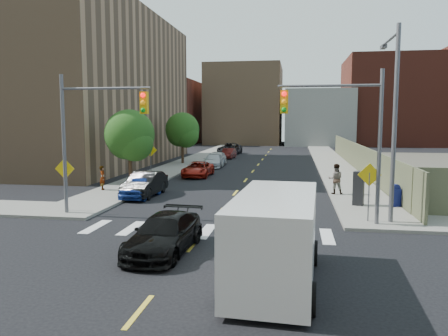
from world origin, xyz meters
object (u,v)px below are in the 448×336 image
(parked_car_grey, at_px, (230,149))
(parked_car_white, at_px, (216,159))
(parked_car_silver, at_px, (214,161))
(cargo_van, at_px, (276,235))
(parked_car_maroon, at_px, (228,153))
(black_sedan, at_px, (165,234))
(payphone, at_px, (358,188))
(mailbox, at_px, (395,196))
(pedestrian_west, at_px, (103,178))
(parked_car_red, at_px, (198,169))
(pedestrian_east, at_px, (336,179))
(parked_car_black, at_px, (145,184))
(parked_car_blue, at_px, (141,187))

(parked_car_grey, bearing_deg, parked_car_white, -82.32)
(parked_car_silver, bearing_deg, cargo_van, -76.51)
(parked_car_maroon, bearing_deg, black_sedan, -81.87)
(parked_car_maroon, xyz_separation_m, payphone, (11.47, -28.26, 0.45))
(mailbox, relative_size, pedestrian_west, 0.76)
(mailbox, xyz_separation_m, payphone, (-1.93, -0.01, 0.34))
(payphone, distance_m, pedestrian_west, 16.23)
(parked_car_red, height_order, payphone, payphone)
(parked_car_white, xyz_separation_m, cargo_van, (7.50, -31.52, 0.66))
(pedestrian_east, bearing_deg, parked_car_grey, -70.55)
(black_sedan, xyz_separation_m, pedestrian_east, (7.17, 12.91, 0.42))
(parked_car_maroon, relative_size, black_sedan, 0.81)
(parked_car_black, relative_size, parked_car_grey, 0.82)
(parked_car_blue, xyz_separation_m, parked_car_black, (0.04, 0.52, 0.08))
(parked_car_blue, bearing_deg, parked_car_silver, 88.43)
(parked_car_maroon, relative_size, cargo_van, 0.64)
(cargo_van, xyz_separation_m, payphone, (3.97, 11.57, -0.33))
(parked_car_black, relative_size, parked_car_white, 1.05)
(parked_car_maroon, relative_size, mailbox, 3.13)
(parked_car_maroon, xyz_separation_m, black_sedan, (3.40, -37.66, 0.06))
(black_sedan, distance_m, pedestrian_east, 14.77)
(parked_car_red, height_order, cargo_van, cargo_van)
(cargo_van, bearing_deg, black_sedan, 155.50)
(parked_car_red, xyz_separation_m, parked_car_maroon, (0.00, 17.06, -0.01))
(parked_car_blue, relative_size, pedestrian_east, 2.11)
(parked_car_maroon, xyz_separation_m, parked_car_grey, (-0.78, 6.20, 0.16))
(parked_car_black, xyz_separation_m, parked_car_red, (1.26, 9.56, -0.13))
(parked_car_grey, distance_m, payphone, 36.57)
(parked_car_blue, distance_m, mailbox, 14.74)
(parked_car_blue, bearing_deg, mailbox, -1.57)
(parked_car_black, distance_m, pedestrian_west, 3.44)
(parked_car_silver, relative_size, pedestrian_west, 2.85)
(parked_car_black, height_order, pedestrian_west, pedestrian_west)
(parked_car_white, xyz_separation_m, black_sedan, (3.40, -29.36, -0.07))
(pedestrian_east, bearing_deg, parked_car_blue, 10.68)
(parked_car_blue, xyz_separation_m, parked_car_red, (1.30, 10.08, -0.05))
(black_sedan, bearing_deg, pedestrian_east, 64.50)
(parked_car_maroon, xyz_separation_m, pedestrian_east, (10.57, -24.75, 0.47))
(pedestrian_west, height_order, pedestrian_east, pedestrian_east)
(black_sedan, xyz_separation_m, payphone, (8.07, 9.41, 0.39))
(parked_car_maroon, height_order, parked_car_grey, parked_car_grey)
(parked_car_red, height_order, parked_car_maroon, parked_car_red)
(parked_car_black, xyz_separation_m, black_sedan, (4.66, -11.04, -0.08))
(parked_car_black, xyz_separation_m, pedestrian_west, (-3.28, 1.02, 0.19))
(parked_car_silver, distance_m, parked_car_grey, 16.13)
(mailbox, bearing_deg, parked_car_white, 100.31)
(parked_car_blue, height_order, black_sedan, black_sedan)
(parked_car_grey, distance_m, pedestrian_east, 32.97)
(parked_car_blue, height_order, mailbox, parked_car_blue)
(black_sedan, bearing_deg, payphone, 52.91)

